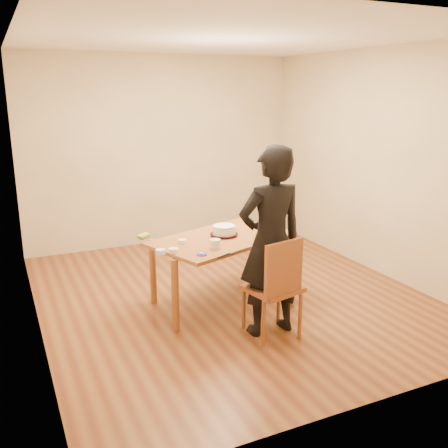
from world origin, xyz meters
name	(u,v)px	position (x,y,z in m)	size (l,w,h in m)	color
room_shell	(216,170)	(0.00, 0.34, 1.35)	(4.00, 4.50, 2.70)	#5F2F17
dining_table	(222,239)	(-0.19, -0.22, 0.73)	(1.43, 0.85, 0.04)	brown
dining_chair	(272,288)	(-0.04, -0.99, 0.45)	(0.45, 0.45, 0.04)	brown
cake_plate	(224,235)	(-0.15, -0.18, 0.76)	(0.29, 0.29, 0.02)	#B70C2F
cake	(224,230)	(-0.15, -0.18, 0.81)	(0.24, 0.24, 0.08)	white
frosting_dome	(224,225)	(-0.15, -0.18, 0.86)	(0.23, 0.23, 0.03)	white
frosting_tub	(215,244)	(-0.40, -0.53, 0.79)	(0.10, 0.10, 0.09)	white
frosting_lid	(202,254)	(-0.59, -0.66, 0.75)	(0.10, 0.10, 0.01)	#251CB7
frosting_dollop	(202,253)	(-0.59, -0.66, 0.76)	(0.04, 0.04, 0.02)	white
ramekin_green	(173,251)	(-0.81, -0.49, 0.77)	(0.09, 0.09, 0.04)	white
ramekin_yellow	(182,242)	(-0.63, -0.25, 0.77)	(0.08, 0.08, 0.04)	white
ramekin_multi	(161,252)	(-0.93, -0.47, 0.77)	(0.09, 0.09, 0.04)	white
candy_box_pink	(144,237)	(-0.92, 0.08, 0.76)	(0.11, 0.06, 0.02)	#C02D7A
candy_box_green	(144,235)	(-0.93, 0.09, 0.78)	(0.14, 0.07, 0.02)	green
spatula	(224,255)	(-0.42, -0.77, 0.75)	(0.16, 0.02, 0.01)	black
person	(271,242)	(-0.04, -0.95, 0.88)	(0.64, 0.42, 1.76)	black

